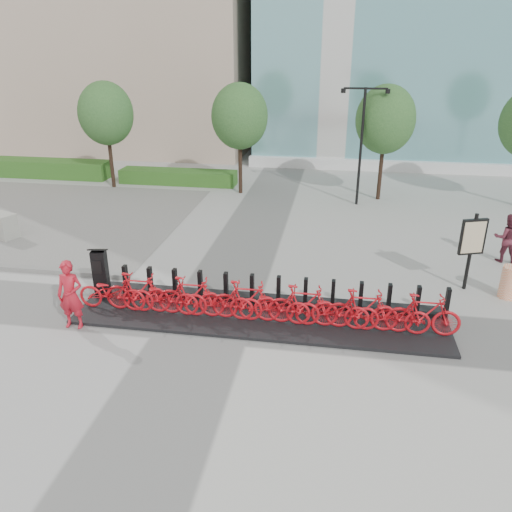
% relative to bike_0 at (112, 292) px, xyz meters
% --- Properties ---
extents(ground, '(120.00, 120.00, 0.00)m').
position_rel_bike_0_xyz_m(ground, '(2.60, 0.05, -0.56)').
color(ground, '#A8A8A0').
extents(gravel_patch, '(14.00, 14.00, 0.00)m').
position_rel_bike_0_xyz_m(gravel_patch, '(-7.40, 7.05, -0.56)').
color(gravel_patch, '#484641').
rests_on(gravel_patch, ground).
extents(hedge_a, '(10.00, 1.40, 0.90)m').
position_rel_bike_0_xyz_m(hedge_a, '(-11.40, 13.55, -0.11)').
color(hedge_a, '#284A20').
rests_on(hedge_a, ground).
extents(hedge_b, '(6.00, 1.20, 0.70)m').
position_rel_bike_0_xyz_m(hedge_b, '(-2.40, 13.25, -0.21)').
color(hedge_b, '#284A20').
rests_on(hedge_b, ground).
extents(tree_0, '(2.60, 2.60, 5.10)m').
position_rel_bike_0_xyz_m(tree_0, '(-5.40, 12.05, 3.03)').
color(tree_0, '#34231A').
rests_on(tree_0, ground).
extents(tree_1, '(2.60, 2.60, 5.10)m').
position_rel_bike_0_xyz_m(tree_1, '(1.10, 12.05, 3.03)').
color(tree_1, '#34231A').
rests_on(tree_1, ground).
extents(tree_2, '(2.60, 2.60, 5.10)m').
position_rel_bike_0_xyz_m(tree_2, '(7.60, 12.05, 3.03)').
color(tree_2, '#34231A').
rests_on(tree_2, ground).
extents(streetlamp, '(2.00, 0.20, 5.00)m').
position_rel_bike_0_xyz_m(streetlamp, '(6.60, 11.05, 2.57)').
color(streetlamp, black).
rests_on(streetlamp, ground).
extents(dock_pad, '(9.60, 2.40, 0.08)m').
position_rel_bike_0_xyz_m(dock_pad, '(3.90, 0.35, -0.52)').
color(dock_pad, black).
rests_on(dock_pad, ground).
extents(dock_rail_posts, '(8.74, 0.50, 0.85)m').
position_rel_bike_0_xyz_m(dock_rail_posts, '(4.32, 0.82, -0.06)').
color(dock_rail_posts, black).
rests_on(dock_rail_posts, dock_pad).
extents(bike_0, '(1.83, 0.64, 0.96)m').
position_rel_bike_0_xyz_m(bike_0, '(0.00, 0.00, 0.00)').
color(bike_0, red).
rests_on(bike_0, dock_pad).
extents(bike_1, '(1.78, 0.50, 1.07)m').
position_rel_bike_0_xyz_m(bike_1, '(0.72, 0.00, 0.05)').
color(bike_1, red).
rests_on(bike_1, dock_pad).
extents(bike_2, '(1.83, 0.64, 0.96)m').
position_rel_bike_0_xyz_m(bike_2, '(1.44, 0.00, 0.00)').
color(bike_2, red).
rests_on(bike_2, dock_pad).
extents(bike_3, '(1.78, 0.50, 1.07)m').
position_rel_bike_0_xyz_m(bike_3, '(2.16, 0.00, 0.05)').
color(bike_3, red).
rests_on(bike_3, dock_pad).
extents(bike_4, '(1.83, 0.64, 0.96)m').
position_rel_bike_0_xyz_m(bike_4, '(2.88, 0.00, 0.00)').
color(bike_4, red).
rests_on(bike_4, dock_pad).
extents(bike_5, '(1.78, 0.50, 1.07)m').
position_rel_bike_0_xyz_m(bike_5, '(3.60, 0.00, 0.05)').
color(bike_5, red).
rests_on(bike_5, dock_pad).
extents(bike_6, '(1.83, 0.64, 0.96)m').
position_rel_bike_0_xyz_m(bike_6, '(4.32, 0.00, 0.00)').
color(bike_6, red).
rests_on(bike_6, dock_pad).
extents(bike_7, '(1.78, 0.50, 1.07)m').
position_rel_bike_0_xyz_m(bike_7, '(5.04, 0.00, 0.05)').
color(bike_7, red).
rests_on(bike_7, dock_pad).
extents(bike_8, '(1.83, 0.64, 0.96)m').
position_rel_bike_0_xyz_m(bike_8, '(5.76, 0.00, 0.00)').
color(bike_8, red).
rests_on(bike_8, dock_pad).
extents(bike_9, '(1.78, 0.50, 1.07)m').
position_rel_bike_0_xyz_m(bike_9, '(6.48, 0.00, 0.05)').
color(bike_9, red).
rests_on(bike_9, dock_pad).
extents(bike_10, '(1.83, 0.64, 0.96)m').
position_rel_bike_0_xyz_m(bike_10, '(7.20, 0.00, 0.00)').
color(bike_10, red).
rests_on(bike_10, dock_pad).
extents(bike_11, '(1.78, 0.50, 1.07)m').
position_rel_bike_0_xyz_m(bike_11, '(7.92, 0.00, 0.05)').
color(bike_11, red).
rests_on(bike_11, dock_pad).
extents(kiosk, '(0.50, 0.44, 1.46)m').
position_rel_bike_0_xyz_m(kiosk, '(-0.61, 0.67, 0.22)').
color(kiosk, black).
rests_on(kiosk, dock_pad).
extents(worker_red, '(0.67, 0.46, 1.78)m').
position_rel_bike_0_xyz_m(worker_red, '(-0.63, -0.92, 0.33)').
color(worker_red, red).
rests_on(worker_red, ground).
extents(pedestrian, '(0.83, 0.67, 1.62)m').
position_rel_bike_0_xyz_m(pedestrian, '(11.23, 5.29, 0.25)').
color(pedestrian, maroon).
rests_on(pedestrian, ground).
extents(construction_barrel, '(0.64, 0.64, 0.94)m').
position_rel_bike_0_xyz_m(construction_barrel, '(10.61, 2.56, -0.09)').
color(construction_barrel, '#F45509').
rests_on(construction_barrel, ground).
extents(map_sign, '(0.74, 0.36, 2.30)m').
position_rel_bike_0_xyz_m(map_sign, '(9.54, 2.93, 0.96)').
color(map_sign, black).
rests_on(map_sign, ground).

